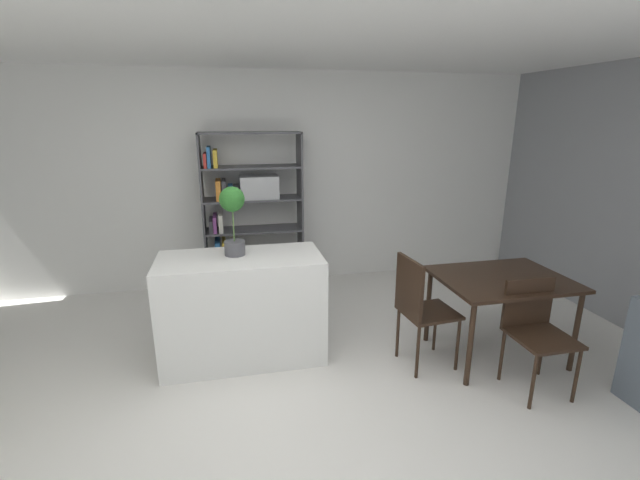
% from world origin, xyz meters
% --- Properties ---
extents(ground_plane, '(9.87, 9.87, 0.00)m').
position_xyz_m(ground_plane, '(0.00, 0.00, 0.00)').
color(ground_plane, silver).
extents(ceiling_slab, '(7.17, 5.60, 0.06)m').
position_xyz_m(ceiling_slab, '(0.00, 0.00, 2.63)').
color(ceiling_slab, white).
rests_on(ceiling_slab, ground_plane).
extents(back_partition, '(7.17, 0.06, 2.60)m').
position_xyz_m(back_partition, '(0.00, 2.77, 1.30)').
color(back_partition, white).
rests_on(back_partition, ground_plane).
extents(kitchen_island, '(1.38, 0.66, 0.93)m').
position_xyz_m(kitchen_island, '(-0.24, 0.94, 0.47)').
color(kitchen_island, white).
rests_on(kitchen_island, ground_plane).
extents(potted_plant_on_island, '(0.21, 0.21, 0.59)m').
position_xyz_m(potted_plant_on_island, '(-0.28, 1.02, 1.29)').
color(potted_plant_on_island, '#4C4C51').
rests_on(potted_plant_on_island, kitchen_island).
extents(open_bookshelf, '(1.15, 0.38, 1.90)m').
position_xyz_m(open_bookshelf, '(-0.09, 2.48, 1.05)').
color(open_bookshelf, '#4C4C51').
rests_on(open_bookshelf, ground_plane).
extents(dining_table, '(1.08, 0.85, 0.74)m').
position_xyz_m(dining_table, '(1.95, 0.49, 0.67)').
color(dining_table, black).
rests_on(dining_table, ground_plane).
extents(dining_chair_near, '(0.43, 0.43, 0.86)m').
position_xyz_m(dining_chair_near, '(1.95, 0.03, 0.52)').
color(dining_chair_near, black).
rests_on(dining_chair_near, ground_plane).
extents(dining_chair_island_side, '(0.47, 0.44, 0.97)m').
position_xyz_m(dining_chair_island_side, '(1.19, 0.48, 0.58)').
color(dining_chair_island_side, black).
rests_on(dining_chair_island_side, ground_plane).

